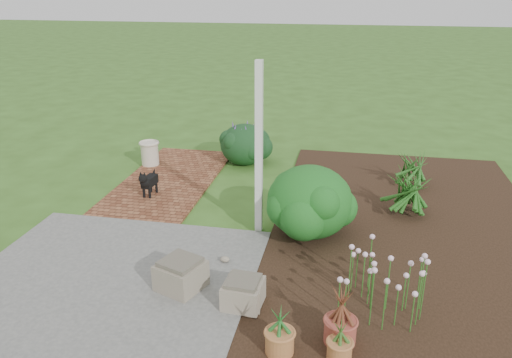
% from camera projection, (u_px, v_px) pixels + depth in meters
% --- Properties ---
extents(ground, '(80.00, 80.00, 0.00)m').
position_uv_depth(ground, '(238.00, 232.00, 7.39)').
color(ground, '#32571B').
rests_on(ground, ground).
extents(concrete_patio, '(3.50, 3.50, 0.04)m').
position_uv_depth(concrete_patio, '(104.00, 287.00, 6.00)').
color(concrete_patio, '#595957').
rests_on(concrete_patio, ground).
extents(brick_path, '(1.60, 3.50, 0.04)m').
position_uv_depth(brick_path, '(170.00, 180.00, 9.28)').
color(brick_path, brown).
rests_on(brick_path, ground).
extents(garden_bed, '(4.00, 7.00, 0.03)m').
position_uv_depth(garden_bed, '(409.00, 230.00, 7.39)').
color(garden_bed, black).
rests_on(garden_bed, ground).
extents(veranda_post, '(0.10, 0.10, 2.50)m').
position_uv_depth(veranda_post, '(259.00, 151.00, 6.97)').
color(veranda_post, white).
rests_on(veranda_post, ground).
extents(stone_trough_near, '(0.45, 0.45, 0.28)m').
position_uv_depth(stone_trough_near, '(243.00, 293.00, 5.61)').
color(stone_trough_near, gray).
rests_on(stone_trough_near, concrete_patio).
extents(stone_trough_mid, '(0.44, 0.44, 0.26)m').
position_uv_depth(stone_trough_mid, '(244.00, 293.00, 5.63)').
color(stone_trough_mid, gray).
rests_on(stone_trough_mid, concrete_patio).
extents(stone_trough_far, '(0.63, 0.63, 0.32)m').
position_uv_depth(stone_trough_far, '(181.00, 276.00, 5.91)').
color(stone_trough_far, '#726F59').
rests_on(stone_trough_far, concrete_patio).
extents(black_dog, '(0.19, 0.53, 0.45)m').
position_uv_depth(black_dog, '(148.00, 181.00, 8.43)').
color(black_dog, black).
rests_on(black_dog, brick_path).
extents(cream_ceramic_urn, '(0.37, 0.37, 0.46)m').
position_uv_depth(cream_ceramic_urn, '(150.00, 154.00, 9.92)').
color(cream_ceramic_urn, beige).
rests_on(cream_ceramic_urn, brick_path).
extents(evergreen_shrub, '(1.61, 1.61, 1.04)m').
position_uv_depth(evergreen_shrub, '(310.00, 200.00, 7.11)').
color(evergreen_shrub, '#103A17').
rests_on(evergreen_shrub, garden_bed).
extents(agapanthus_clump_back, '(1.18, 1.18, 0.85)m').
position_uv_depth(agapanthus_clump_back, '(409.00, 188.00, 7.75)').
color(agapanthus_clump_back, '#0E4111').
rests_on(agapanthus_clump_back, garden_bed).
extents(agapanthus_clump_front, '(1.02, 1.02, 0.76)m').
position_uv_depth(agapanthus_clump_front, '(413.00, 165.00, 8.87)').
color(agapanthus_clump_front, '#14390A').
rests_on(agapanthus_clump_front, garden_bed).
extents(pink_flower_patch, '(1.38, 1.38, 0.72)m').
position_uv_depth(pink_flower_patch, '(379.00, 277.00, 5.54)').
color(pink_flower_patch, '#113D0F').
rests_on(pink_flower_patch, garden_bed).
extents(terracotta_pot_bronze, '(0.41, 0.41, 0.26)m').
position_uv_depth(terracotta_pot_bronze, '(340.00, 331.00, 5.03)').
color(terracotta_pot_bronze, brown).
rests_on(terracotta_pot_bronze, garden_bed).
extents(terracotta_pot_small_left, '(0.25, 0.25, 0.20)m').
position_uv_depth(terracotta_pot_small_left, '(339.00, 350.00, 4.82)').
color(terracotta_pot_small_left, '#AD6A3A').
rests_on(terracotta_pot_small_left, garden_bed).
extents(terracotta_pot_small_right, '(0.36, 0.36, 0.24)m').
position_uv_depth(terracotta_pot_small_right, '(280.00, 342.00, 4.90)').
color(terracotta_pot_small_right, '#B06D3B').
rests_on(terracotta_pot_small_right, garden_bed).
extents(purple_flowering_bush, '(1.18, 1.18, 0.84)m').
position_uv_depth(purple_flowering_bush, '(245.00, 143.00, 10.05)').
color(purple_flowering_bush, black).
rests_on(purple_flowering_bush, ground).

